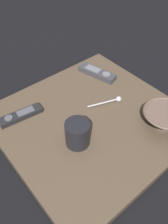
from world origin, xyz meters
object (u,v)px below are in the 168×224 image
teaspoon (114,100)px  tv_remote_near (21,115)px  coffee_mug (78,133)px  cereal_bowl (164,118)px  tv_remote_far (97,73)px

teaspoon → tv_remote_near: 0.38m
tv_remote_near → teaspoon: bearing=-27.0°
teaspoon → tv_remote_near: size_ratio=0.82×
teaspoon → coffee_mug: bearing=-165.4°
cereal_bowl → tv_remote_far: cereal_bowl is taller
teaspoon → tv_remote_far: (0.07, 0.18, 0.00)m
teaspoon → tv_remote_near: (-0.34, 0.17, -0.00)m
tv_remote_near → tv_remote_far: (0.41, 0.01, 0.00)m
cereal_bowl → teaspoon: bearing=102.9°
cereal_bowl → teaspoon: size_ratio=1.16×
coffee_mug → teaspoon: bearing=14.6°
coffee_mug → tv_remote_near: (-0.10, 0.24, -0.04)m
cereal_bowl → coffee_mug: 0.32m
coffee_mug → tv_remote_far: bearing=38.1°
cereal_bowl → coffee_mug: (-0.29, 0.14, 0.01)m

